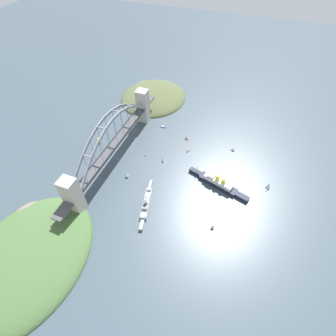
# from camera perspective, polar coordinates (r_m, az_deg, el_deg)

# --- Properties ---
(ground_plane) EXTENTS (1400.00, 1400.00, 0.00)m
(ground_plane) POSITION_cam_1_polar(r_m,az_deg,el_deg) (377.22, -11.38, 2.33)
(ground_plane) COLOR #3D4C56
(harbor_arch_bridge) EXTENTS (256.02, 17.53, 71.46)m
(harbor_arch_bridge) POSITION_cam_1_polar(r_m,az_deg,el_deg) (357.68, -12.06, 5.60)
(harbor_arch_bridge) COLOR beige
(harbor_arch_bridge) RESTS_ON ground
(headland_west_shore) EXTENTS (129.82, 118.69, 24.50)m
(headland_west_shore) POSITION_cam_1_polar(r_m,az_deg,el_deg) (496.07, -3.42, 15.55)
(headland_west_shore) COLOR #515B38
(headland_west_shore) RESTS_ON ground
(headland_east_shore) EXTENTS (165.84, 125.45, 30.00)m
(headland_east_shore) POSITION_cam_1_polar(r_m,az_deg,el_deg) (321.94, -29.24, -17.21)
(headland_east_shore) COLOR #476638
(headland_east_shore) RESTS_ON ground
(ocean_liner) EXTENTS (31.72, 85.12, 17.69)m
(ocean_liner) POSITION_cam_1_polar(r_m,az_deg,el_deg) (337.83, 11.19, -3.27)
(ocean_liner) COLOR #1E2333
(ocean_liner) RESTS_ON ground
(naval_cruiser) EXTENTS (72.23, 21.19, 17.81)m
(naval_cruiser) POSITION_cam_1_polar(r_m,az_deg,el_deg) (315.39, -4.90, -7.93)
(naval_cruiser) COLOR gray
(naval_cruiser) RESTS_ON ground
(seaplane_taxiing_near_bridge) EXTENTS (9.17, 9.61, 4.87)m
(seaplane_taxiing_near_bridge) POSITION_cam_1_polar(r_m,az_deg,el_deg) (407.30, -15.26, 5.89)
(seaplane_taxiing_near_bridge) COLOR #B7B7B2
(seaplane_taxiing_near_bridge) RESTS_ON ground
(small_boat_0) EXTENTS (3.96, 6.22, 5.89)m
(small_boat_0) POSITION_cam_1_polar(r_m,az_deg,el_deg) (390.47, 14.41, 4.10)
(small_boat_0) COLOR #B2231E
(small_boat_0) RESTS_ON ground
(small_boat_1) EXTENTS (8.17, 6.35, 8.26)m
(small_boat_1) POSITION_cam_1_polar(r_m,az_deg,el_deg) (346.24, -9.24, -1.55)
(small_boat_1) COLOR #2D6B3D
(small_boat_1) RESTS_ON ground
(small_boat_2) EXTENTS (8.91, 3.71, 2.15)m
(small_boat_2) POSITION_cam_1_polar(r_m,az_deg,el_deg) (380.60, 4.59, 3.97)
(small_boat_2) COLOR brown
(small_boat_2) RESTS_ON ground
(small_boat_3) EXTENTS (5.01, 5.82, 7.83)m
(small_boat_3) POSITION_cam_1_polar(r_m,az_deg,el_deg) (362.08, -1.14, 1.96)
(small_boat_3) COLOR silver
(small_boat_3) RESTS_ON ground
(small_boat_4) EXTENTS (3.39, 11.56, 2.02)m
(small_boat_4) POSITION_cam_1_polar(r_m,az_deg,el_deg) (421.73, -1.11, 9.21)
(small_boat_4) COLOR #234C8C
(small_boat_4) RESTS_ON ground
(small_boat_5) EXTENTS (6.33, 6.59, 8.29)m
(small_boat_5) POSITION_cam_1_polar(r_m,az_deg,el_deg) (398.79, 4.20, 7.01)
(small_boat_5) COLOR #B2231E
(small_boat_5) RESTS_ON ground
(small_boat_6) EXTENTS (6.42, 5.13, 7.91)m
(small_boat_6) POSITION_cam_1_polar(r_m,az_deg,el_deg) (301.47, 10.03, -12.77)
(small_boat_6) COLOR black
(small_boat_6) RESTS_ON ground
(small_boat_7) EXTENTS (9.72, 5.96, 10.79)m
(small_boat_7) POSITION_cam_1_polar(r_m,az_deg,el_deg) (353.61, 21.60, -3.66)
(small_boat_7) COLOR silver
(small_boat_7) RESTS_ON ground
(channel_marker_buoy) EXTENTS (2.20, 2.20, 2.75)m
(channel_marker_buoy) POSITION_cam_1_polar(r_m,az_deg,el_deg) (372.52, -5.09, 2.80)
(channel_marker_buoy) COLOR red
(channel_marker_buoy) RESTS_ON ground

